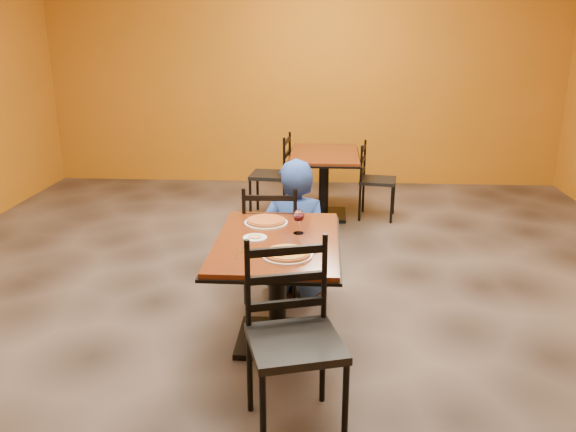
# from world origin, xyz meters

# --- Properties ---
(floor) EXTENTS (7.00, 8.00, 0.01)m
(floor) POSITION_xyz_m (0.00, 0.00, 0.00)
(floor) COLOR black
(floor) RESTS_ON ground
(wall_back) EXTENTS (7.00, 0.01, 3.00)m
(wall_back) POSITION_xyz_m (0.00, 4.00, 1.50)
(wall_back) COLOR #B76614
(wall_back) RESTS_ON ground
(table_main) EXTENTS (0.83, 1.23, 0.75)m
(table_main) POSITION_xyz_m (0.00, -0.50, 0.56)
(table_main) COLOR #61270F
(table_main) RESTS_ON floor
(table_second) EXTENTS (0.80, 1.17, 0.75)m
(table_second) POSITION_xyz_m (0.30, 2.39, 0.55)
(table_second) COLOR #61270F
(table_second) RESTS_ON floor
(chair_main_near) EXTENTS (0.58, 0.58, 1.03)m
(chair_main_near) POSITION_xyz_m (0.17, -1.43, 0.52)
(chair_main_near) COLOR black
(chair_main_near) RESTS_ON floor
(chair_main_far) EXTENTS (0.44, 0.44, 0.94)m
(chair_main_far) POSITION_xyz_m (-0.11, 0.26, 0.47)
(chair_main_far) COLOR black
(chair_main_far) RESTS_ON floor
(chair_second_left) EXTENTS (0.47, 0.47, 0.95)m
(chair_second_left) POSITION_xyz_m (-0.31, 2.39, 0.48)
(chair_second_left) COLOR black
(chair_second_left) RESTS_ON floor
(chair_second_right) EXTENTS (0.45, 0.45, 0.87)m
(chair_second_right) POSITION_xyz_m (0.91, 2.39, 0.43)
(chair_second_right) COLOR black
(chair_second_right) RESTS_ON floor
(diner) EXTENTS (0.61, 0.44, 1.12)m
(diner) POSITION_xyz_m (0.08, 0.34, 0.56)
(diner) COLOR #1A458F
(diner) RESTS_ON floor
(plate_main) EXTENTS (0.31, 0.31, 0.01)m
(plate_main) POSITION_xyz_m (0.09, -0.79, 0.76)
(plate_main) COLOR white
(plate_main) RESTS_ON table_main
(pizza_main) EXTENTS (0.28, 0.28, 0.02)m
(pizza_main) POSITION_xyz_m (0.09, -0.79, 0.77)
(pizza_main) COLOR #872F09
(pizza_main) RESTS_ON plate_main
(plate_far) EXTENTS (0.31, 0.31, 0.01)m
(plate_far) POSITION_xyz_m (-0.11, -0.17, 0.76)
(plate_far) COLOR white
(plate_far) RESTS_ON table_main
(pizza_far) EXTENTS (0.28, 0.28, 0.02)m
(pizza_far) POSITION_xyz_m (-0.11, -0.17, 0.77)
(pizza_far) COLOR #C37425
(pizza_far) RESTS_ON plate_far
(side_plate) EXTENTS (0.16, 0.16, 0.01)m
(side_plate) POSITION_xyz_m (-0.15, -0.49, 0.76)
(side_plate) COLOR white
(side_plate) RESTS_ON table_main
(dip) EXTENTS (0.09, 0.09, 0.01)m
(dip) POSITION_xyz_m (-0.15, -0.49, 0.76)
(dip) COLOR tan
(dip) RESTS_ON side_plate
(wine_glass) EXTENTS (0.08, 0.08, 0.18)m
(wine_glass) POSITION_xyz_m (0.13, -0.37, 0.84)
(wine_glass) COLOR white
(wine_glass) RESTS_ON table_main
(fork) EXTENTS (0.04, 0.19, 0.00)m
(fork) POSITION_xyz_m (-0.21, -0.76, 0.75)
(fork) COLOR silver
(fork) RESTS_ON table_main
(knife) EXTENTS (0.10, 0.20, 0.00)m
(knife) POSITION_xyz_m (0.25, -0.74, 0.75)
(knife) COLOR silver
(knife) RESTS_ON table_main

